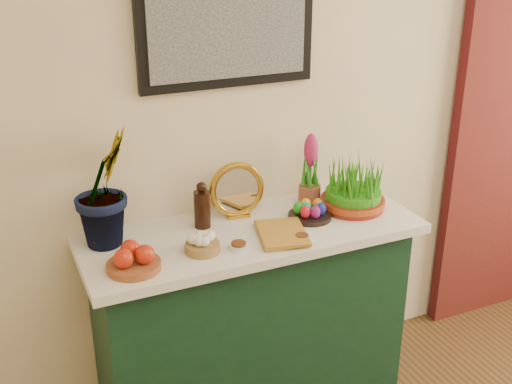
# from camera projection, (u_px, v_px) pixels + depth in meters

# --- Properties ---
(sideboard) EXTENTS (1.30, 0.45, 0.85)m
(sideboard) POSITION_uv_depth(u_px,v_px,m) (251.00, 323.00, 2.81)
(sideboard) COLOR #13351D
(sideboard) RESTS_ON ground
(tablecloth) EXTENTS (1.40, 0.55, 0.04)m
(tablecloth) POSITION_uv_depth(u_px,v_px,m) (251.00, 232.00, 2.64)
(tablecloth) COLOR white
(tablecloth) RESTS_ON sideboard
(hyacinth_green) EXTENTS (0.40, 0.39, 0.61)m
(hyacinth_green) POSITION_uv_depth(u_px,v_px,m) (103.00, 169.00, 2.40)
(hyacinth_green) COLOR #2A7B1B
(hyacinth_green) RESTS_ON tablecloth
(apple_bowl) EXTENTS (0.21, 0.21, 0.10)m
(apple_bowl) POSITION_uv_depth(u_px,v_px,m) (133.00, 259.00, 2.30)
(apple_bowl) COLOR brown
(apple_bowl) RESTS_ON tablecloth
(garlic_basket) EXTENTS (0.17, 0.17, 0.08)m
(garlic_basket) POSITION_uv_depth(u_px,v_px,m) (202.00, 244.00, 2.43)
(garlic_basket) COLOR #A67F43
(garlic_basket) RESTS_ON tablecloth
(vinegar_cruet) EXTENTS (0.07, 0.07, 0.20)m
(vinegar_cruet) POSITION_uv_depth(u_px,v_px,m) (202.00, 207.00, 2.61)
(vinegar_cruet) COLOR black
(vinegar_cruet) RESTS_ON tablecloth
(mirror) EXTENTS (0.25, 0.08, 0.24)m
(mirror) POSITION_uv_depth(u_px,v_px,m) (237.00, 190.00, 2.70)
(mirror) COLOR #BB902B
(mirror) RESTS_ON tablecloth
(book) EXTENTS (0.22, 0.28, 0.03)m
(book) POSITION_uv_depth(u_px,v_px,m) (259.00, 235.00, 2.54)
(book) COLOR #B37A26
(book) RESTS_ON tablecloth
(spice_dish_left) EXTENTS (0.07, 0.07, 0.03)m
(spice_dish_left) POSITION_uv_depth(u_px,v_px,m) (239.00, 246.00, 2.46)
(spice_dish_left) COLOR silver
(spice_dish_left) RESTS_ON tablecloth
(spice_dish_right) EXTENTS (0.06, 0.06, 0.03)m
(spice_dish_right) POSITION_uv_depth(u_px,v_px,m) (302.00, 238.00, 2.52)
(spice_dish_right) COLOR silver
(spice_dish_right) RESTS_ON tablecloth
(egg_plate) EXTENTS (0.22, 0.22, 0.08)m
(egg_plate) POSITION_uv_depth(u_px,v_px,m) (310.00, 212.00, 2.70)
(egg_plate) COLOR black
(egg_plate) RESTS_ON tablecloth
(hyacinth_pink) EXTENTS (0.10, 0.10, 0.32)m
(hyacinth_pink) POSITION_uv_depth(u_px,v_px,m) (310.00, 172.00, 2.82)
(hyacinth_pink) COLOR #9C4C37
(hyacinth_pink) RESTS_ON tablecloth
(wheatgrass_sabzeh) EXTENTS (0.28, 0.28, 0.23)m
(wheatgrass_sabzeh) POSITION_uv_depth(u_px,v_px,m) (353.00, 187.00, 2.77)
(wheatgrass_sabzeh) COLOR maroon
(wheatgrass_sabzeh) RESTS_ON tablecloth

